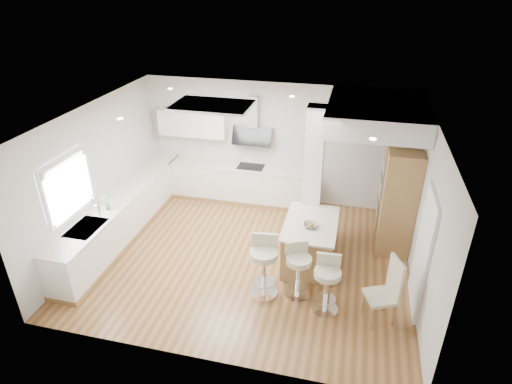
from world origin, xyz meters
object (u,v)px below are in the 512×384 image
(bar_stool_a, at_px, (264,263))
(peninsula, at_px, (310,242))
(bar_stool_c, at_px, (327,282))
(dining_chair, at_px, (388,289))
(bar_stool_b, at_px, (298,268))

(bar_stool_a, bearing_deg, peninsula, 51.80)
(bar_stool_c, bearing_deg, dining_chair, -3.53)
(peninsula, relative_size, bar_stool_b, 1.45)
(bar_stool_c, bearing_deg, bar_stool_b, 150.01)
(bar_stool_a, bearing_deg, bar_stool_c, -15.52)
(bar_stool_a, xyz_separation_m, bar_stool_b, (0.56, 0.08, -0.06))
(bar_stool_a, relative_size, dining_chair, 0.97)
(bar_stool_b, distance_m, dining_chair, 1.44)
(bar_stool_a, bearing_deg, dining_chair, -11.48)
(peninsula, relative_size, bar_stool_c, 1.43)
(bar_stool_a, relative_size, bar_stool_b, 1.11)
(bar_stool_b, relative_size, bar_stool_c, 0.98)
(peninsula, distance_m, bar_stool_b, 0.97)
(peninsula, height_order, bar_stool_a, bar_stool_a)
(peninsula, height_order, bar_stool_b, bar_stool_b)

